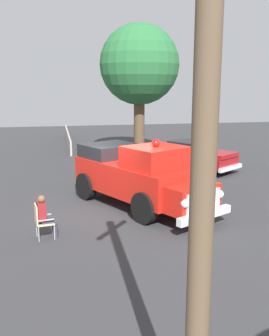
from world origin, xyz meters
TOP-DOWN VIEW (x-y plane):
  - ground_plane at (0.00, 0.00)m, footprint 60.00×60.00m
  - vintage_fire_truck at (0.33, -0.69)m, footprint 6.28×4.67m
  - classic_hot_rod at (5.96, -4.94)m, footprint 4.65×3.96m
  - lawn_chair_near_truck at (-2.10, 2.71)m, footprint 0.58×0.57m
  - lawn_chair_spare at (3.15, -1.86)m, footprint 0.68×0.68m
  - spectator_seated at (-2.07, 2.58)m, footprint 0.46×0.59m
  - oak_tree_right at (10.46, -2.92)m, footprint 4.79×4.79m
  - utility_pole at (-9.48, 0.77)m, footprint 1.43×1.12m
  - background_fence at (16.61, 1.27)m, footprint 10.86×0.12m

SIDE VIEW (x-z plane):
  - ground_plane at x=0.00m, z-range 0.00..0.00m
  - background_fence at x=16.61m, z-range 0.00..0.90m
  - lawn_chair_near_truck at x=-2.10m, z-range 0.08..1.10m
  - lawn_chair_spare at x=3.15m, z-range 0.08..1.10m
  - spectator_seated at x=-2.07m, z-range 0.05..1.34m
  - classic_hot_rod at x=5.96m, z-range 0.02..1.48m
  - vintage_fire_truck at x=0.33m, z-range -0.10..2.49m
  - utility_pole at x=-9.48m, z-range 0.15..7.84m
  - oak_tree_right at x=10.46m, z-range 1.53..9.50m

